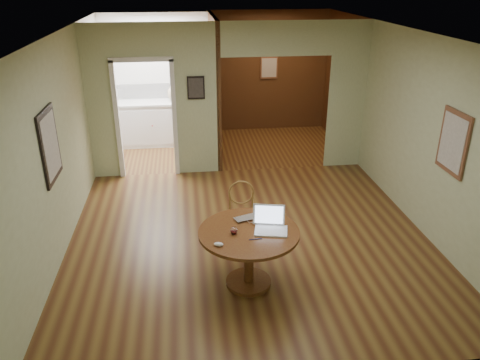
{
  "coord_description": "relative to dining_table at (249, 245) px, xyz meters",
  "views": [
    {
      "loc": [
        -0.83,
        -5.63,
        3.43
      ],
      "look_at": [
        -0.16,
        -0.2,
        1.0
      ],
      "focal_mm": 35.0,
      "sensor_mm": 36.0,
      "label": 1
    }
  ],
  "objects": [
    {
      "name": "floor",
      "position": [
        0.16,
        1.03,
        -0.54
      ],
      "size": [
        5.0,
        5.0,
        0.0
      ],
      "primitive_type": "plane",
      "color": "#4B2815",
      "rests_on": "ground"
    },
    {
      "name": "room_shell",
      "position": [
        -0.31,
        4.13,
        0.75
      ],
      "size": [
        5.2,
        7.5,
        5.0
      ],
      "color": "silver",
      "rests_on": "ground"
    },
    {
      "name": "dining_table",
      "position": [
        0.0,
        0.0,
        0.0
      ],
      "size": [
        1.16,
        1.16,
        0.73
      ],
      "rotation": [
        0.0,
        0.0,
        -0.09
      ],
      "color": "brown",
      "rests_on": "ground"
    },
    {
      "name": "chair",
      "position": [
        0.04,
        0.94,
        -0.04
      ],
      "size": [
        0.4,
        0.4,
        0.9
      ],
      "rotation": [
        0.0,
        0.0,
        -0.05
      ],
      "color": "olive",
      "rests_on": "ground"
    },
    {
      "name": "open_laptop",
      "position": [
        0.25,
        0.02,
        0.26
      ],
      "size": [
        0.42,
        0.39,
        0.26
      ],
      "rotation": [
        0.0,
        0.0,
        -0.22
      ],
      "color": "white",
      "rests_on": "dining_table"
    },
    {
      "name": "closed_laptop",
      "position": [
        0.04,
        0.25,
        0.2
      ],
      "size": [
        0.37,
        0.3,
        0.03
      ],
      "primitive_type": "imported",
      "rotation": [
        0.0,
        0.0,
        0.35
      ],
      "color": "#BAB9BE",
      "rests_on": "dining_table"
    },
    {
      "name": "mouse",
      "position": [
        -0.37,
        -0.28,
        0.21
      ],
      "size": [
        0.12,
        0.09,
        0.04
      ],
      "primitive_type": "ellipsoid",
      "rotation": [
        0.0,
        0.0,
        -0.29
      ],
      "color": "white",
      "rests_on": "dining_table"
    },
    {
      "name": "wine_glass",
      "position": [
        -0.18,
        -0.05,
        0.24
      ],
      "size": [
        0.08,
        0.08,
        0.09
      ],
      "primitive_type": null,
      "color": "white",
      "rests_on": "dining_table"
    },
    {
      "name": "pen",
      "position": [
        0.05,
        -0.19,
        0.19
      ],
      "size": [
        0.15,
        0.02,
        0.01
      ],
      "primitive_type": "cylinder",
      "rotation": [
        0.0,
        1.57,
        0.09
      ],
      "color": "navy",
      "rests_on": "dining_table"
    },
    {
      "name": "kitchen_cabinet",
      "position": [
        -1.19,
        5.23,
        -0.07
      ],
      "size": [
        2.06,
        0.6,
        0.94
      ],
      "color": "white",
      "rests_on": "ground"
    },
    {
      "name": "grocery_bag",
      "position": [
        -0.83,
        5.23,
        0.57
      ],
      "size": [
        0.34,
        0.29,
        0.33
      ],
      "primitive_type": "ellipsoid",
      "rotation": [
        0.0,
        0.0,
        0.03
      ],
      "color": "#C7B491",
      "rests_on": "kitchen_cabinet"
    }
  ]
}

